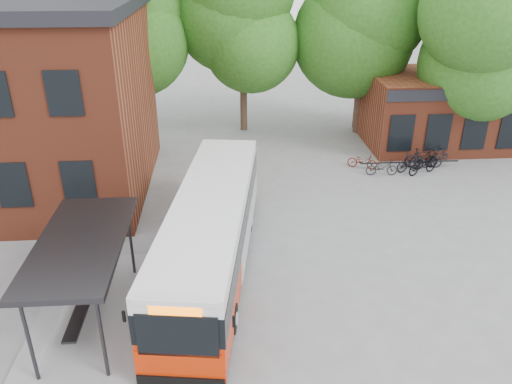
{
  "coord_description": "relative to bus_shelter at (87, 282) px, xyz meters",
  "views": [
    {
      "loc": [
        -0.42,
        -13.37,
        10.17
      ],
      "look_at": [
        0.8,
        3.58,
        2.0
      ],
      "focal_mm": 35.0,
      "sensor_mm": 36.0,
      "label": 1
    }
  ],
  "objects": [
    {
      "name": "bicycle_5",
      "position": [
        14.41,
        11.07,
        -0.92
      ],
      "size": [
        1.8,
        0.63,
        1.06
      ],
      "primitive_type": "imported",
      "rotation": [
        0.0,
        0.0,
        1.49
      ],
      "color": "black",
      "rests_on": "ground"
    },
    {
      "name": "bus_shelter",
      "position": [
        0.0,
        0.0,
        0.0
      ],
      "size": [
        3.6,
        7.0,
        2.9
      ],
      "primitive_type": null,
      "color": "#2A2A2D",
      "rests_on": "ground"
    },
    {
      "name": "tree_2",
      "position": [
        12.5,
        17.0,
        4.05
      ],
      "size": [
        7.92,
        7.92,
        11.0
      ],
      "primitive_type": null,
      "color": "#255A18",
      "rests_on": "ground"
    },
    {
      "name": "tree_3",
      "position": [
        17.5,
        13.0,
        3.19
      ],
      "size": [
        7.04,
        7.04,
        9.28
      ],
      "primitive_type": null,
      "color": "#255A18",
      "rests_on": "ground"
    },
    {
      "name": "shop_row",
      "position": [
        19.5,
        15.0,
        0.55
      ],
      "size": [
        14.0,
        6.2,
        4.0
      ],
      "primitive_type": null,
      "color": "maroon",
      "rests_on": "ground"
    },
    {
      "name": "bicycle_6",
      "position": [
        14.62,
        10.97,
        -0.99
      ],
      "size": [
        1.78,
        0.68,
        0.92
      ],
      "primitive_type": "imported",
      "rotation": [
        0.0,
        0.0,
        1.61
      ],
      "color": "black",
      "rests_on": "ground"
    },
    {
      "name": "bicycle_3",
      "position": [
        13.68,
        10.62,
        -0.94
      ],
      "size": [
        1.75,
        0.97,
        1.01
      ],
      "primitive_type": "imported",
      "rotation": [
        0.0,
        0.0,
        1.88
      ],
      "color": "black",
      "rests_on": "ground"
    },
    {
      "name": "bike_rail",
      "position": [
        13.78,
        11.0,
        -1.26
      ],
      "size": [
        5.2,
        0.1,
        0.38
      ],
      "primitive_type": null,
      "color": "#2A2A2D",
      "rests_on": "ground"
    },
    {
      "name": "city_bus",
      "position": [
        3.63,
        2.59,
        -0.02
      ],
      "size": [
        3.95,
        11.48,
        2.86
      ],
      "primitive_type": null,
      "rotation": [
        0.0,
        0.0,
        -0.14
      ],
      "color": "red",
      "rests_on": "ground"
    },
    {
      "name": "bicycle_2",
      "position": [
        12.06,
        10.25,
        -1.03
      ],
      "size": [
        1.63,
        0.67,
        0.84
      ],
      "primitive_type": "imported",
      "rotation": [
        0.0,
        0.0,
        1.5
      ],
      "color": "#29282D",
      "rests_on": "ground"
    },
    {
      "name": "ground",
      "position": [
        4.5,
        1.0,
        -1.45
      ],
      "size": [
        100.0,
        100.0,
        0.0
      ],
      "primitive_type": "plane",
      "color": "slate"
    },
    {
      "name": "bicycle_0",
      "position": [
        11.33,
        11.23,
        -1.05
      ],
      "size": [
        1.62,
        1.09,
        0.81
      ],
      "primitive_type": "imported",
      "rotation": [
        0.0,
        0.0,
        1.17
      ],
      "color": "#60170B",
      "rests_on": "ground"
    },
    {
      "name": "tree_1",
      "position": [
        5.5,
        18.0,
        3.75
      ],
      "size": [
        7.92,
        7.92,
        10.4
      ],
      "primitive_type": null,
      "color": "#255A18",
      "rests_on": "ground"
    },
    {
      "name": "bicycle_7",
      "position": [
        15.48,
        11.54,
        -1.01
      ],
      "size": [
        1.53,
        0.88,
        0.88
      ],
      "primitive_type": "imported",
      "rotation": [
        0.0,
        0.0,
        1.91
      ],
      "color": "black",
      "rests_on": "ground"
    },
    {
      "name": "bicycle_4",
      "position": [
        14.16,
        10.26,
        -0.99
      ],
      "size": [
        1.86,
        1.27,
        0.92
      ],
      "primitive_type": "imported",
      "rotation": [
        0.0,
        0.0,
        1.99
      ],
      "color": "black",
      "rests_on": "ground"
    },
    {
      "name": "tree_0",
      "position": [
        -1.5,
        17.0,
        4.05
      ],
      "size": [
        7.92,
        7.92,
        11.0
      ],
      "primitive_type": null,
      "color": "#255A18",
      "rests_on": "ground"
    }
  ]
}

